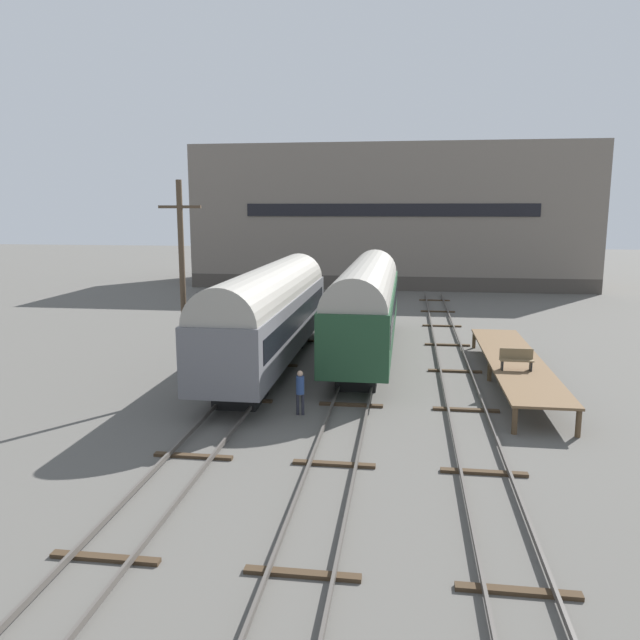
{
  "coord_description": "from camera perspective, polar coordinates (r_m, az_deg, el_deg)",
  "views": [
    {
      "loc": [
        2.1,
        -27.27,
        7.95
      ],
      "look_at": [
        -2.29,
        4.28,
        2.2
      ],
      "focal_mm": 35.0,
      "sensor_mm": 36.0,
      "label": 1
    }
  ],
  "objects": [
    {
      "name": "utility_pole",
      "position": [
        26.74,
        -12.44,
        3.01
      ],
      "size": [
        1.8,
        0.24,
        9.07
      ],
      "color": "#473828",
      "rests_on": "ground"
    },
    {
      "name": "station_platform",
      "position": [
        30.12,
        17.34,
        -3.58
      ],
      "size": [
        2.47,
        14.25,
        1.09
      ],
      "color": "brown",
      "rests_on": "ground"
    },
    {
      "name": "person_worker",
      "position": [
        24.25,
        -1.83,
        -6.25
      ],
      "size": [
        0.32,
        0.32,
        1.77
      ],
      "color": "#282833",
      "rests_on": "ground"
    },
    {
      "name": "ground_plane",
      "position": [
        28.48,
        3.39,
        -6.0
      ],
      "size": [
        200.0,
        200.0,
        0.0
      ],
      "primitive_type": "plane",
      "color": "#56544F"
    },
    {
      "name": "track_left",
      "position": [
        29.14,
        -5.65,
        -5.36
      ],
      "size": [
        2.6,
        60.0,
        0.26
      ],
      "color": "#4C4742",
      "rests_on": "ground"
    },
    {
      "name": "track_middle",
      "position": [
        28.44,
        3.4,
        -5.72
      ],
      "size": [
        2.6,
        60.0,
        0.26
      ],
      "color": "#4C4742",
      "rests_on": "ground"
    },
    {
      "name": "train_car_green",
      "position": [
        33.68,
        4.26,
        1.66
      ],
      "size": [
        3.05,
        17.97,
        5.19
      ],
      "color": "black",
      "rests_on": "ground"
    },
    {
      "name": "train_car_grey",
      "position": [
        31.01,
        -4.63,
        0.84
      ],
      "size": [
        3.1,
        17.5,
        5.14
      ],
      "color": "black",
      "rests_on": "ground"
    },
    {
      "name": "warehouse_building",
      "position": [
        67.22,
        6.53,
        9.39
      ],
      "size": [
        39.53,
        13.74,
        14.06
      ],
      "color": "#46403A",
      "rests_on": "ground"
    },
    {
      "name": "track_right",
      "position": [
        28.47,
        12.67,
        -5.94
      ],
      "size": [
        2.6,
        60.0,
        0.26
      ],
      "color": "#4C4742",
      "rests_on": "ground"
    },
    {
      "name": "bench",
      "position": [
        28.06,
        17.52,
        -3.38
      ],
      "size": [
        1.4,
        0.4,
        0.91
      ],
      "color": "brown",
      "rests_on": "station_platform"
    }
  ]
}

